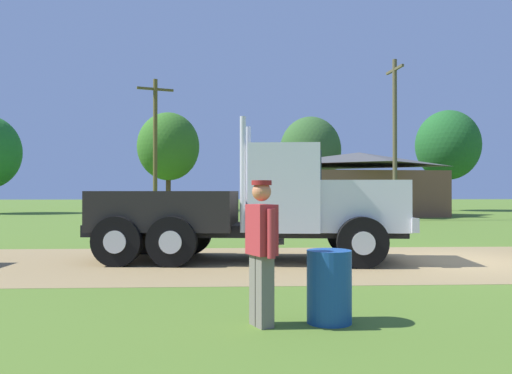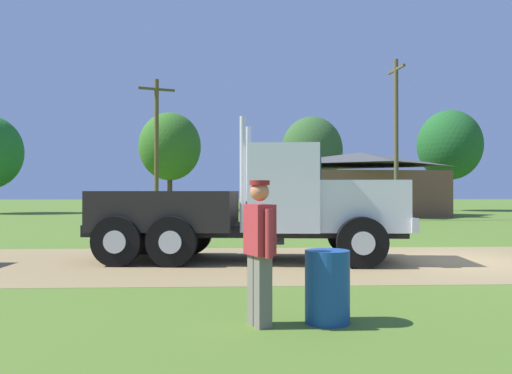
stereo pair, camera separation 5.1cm
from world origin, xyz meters
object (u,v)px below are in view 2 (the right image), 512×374
Objects in this scene: steel_barrel at (327,287)px; shed_building at (361,185)px; truck_foreground_white at (255,208)px; visitor_walking_mid at (260,246)px; utility_pole_near at (157,145)px; utility_pole_far at (396,135)px.

steel_barrel is 30.69m from shed_building.
truck_foreground_white is 6.18m from visitor_walking_mid.
utility_pole_near is at bearing 105.57° from truck_foreground_white.
visitor_walking_mid is at bearing -111.53° from utility_pole_far.
shed_building is (8.50, 23.59, 0.87)m from truck_foreground_white.
shed_building is at bearing 70.20° from truck_foreground_white.
shed_building reaches higher than visitor_walking_mid.
truck_foreground_white is at bearing 88.29° from visitor_walking_mid.
truck_foreground_white is 19.54m from utility_pole_near.
utility_pole_near reaches higher than shed_building.
utility_pole_near reaches higher than steel_barrel.
utility_pole_far reaches higher than shed_building.
truck_foreground_white reaches higher than visitor_walking_mid.
truck_foreground_white is 0.83× the size of utility_pole_far.
shed_building is 1.17× the size of utility_pole_far.
visitor_walking_mid is 25.38m from utility_pole_far.
utility_pole_far reaches higher than utility_pole_near.
utility_pole_near is 14.27m from utility_pole_far.
steel_barrel is at bearing -109.73° from utility_pole_far.
visitor_walking_mid is 25.47m from utility_pole_near.
steel_barrel is (0.70, -6.05, -0.82)m from truck_foreground_white.
utility_pole_near is 0.89× the size of utility_pole_far.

